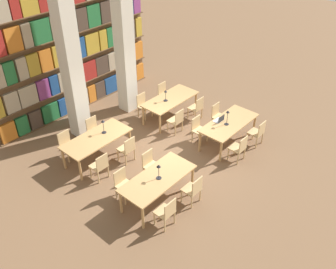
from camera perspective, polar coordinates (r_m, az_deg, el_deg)
name	(u,v)px	position (r m, az deg, el deg)	size (l,w,h in m)	color
ground_plane	(165,151)	(11.68, -0.46, -2.56)	(40.00, 40.00, 0.00)	brown
bookshelf_bank	(71,36)	(13.21, -14.54, 14.31)	(6.52, 0.35, 5.50)	brown
pillar_left	(68,47)	(11.44, -14.98, 12.71)	(0.51, 0.51, 6.00)	beige
pillar_center	(123,28)	(12.68, -6.85, 15.79)	(0.51, 0.51, 6.00)	beige
reading_table_0	(158,180)	(9.63, -1.56, -6.93)	(2.08, 0.94, 0.77)	tan
chair_0	(166,212)	(9.15, -0.24, -11.70)	(0.42, 0.40, 0.86)	tan
chair_1	(123,184)	(9.92, -6.82, -7.44)	(0.42, 0.40, 0.86)	tan
chair_2	(193,189)	(9.72, 3.86, -8.33)	(0.42, 0.40, 0.86)	tan
chair_3	(151,165)	(10.45, -2.66, -4.60)	(0.42, 0.40, 0.86)	tan
desk_lamp_0	(159,169)	(9.36, -1.43, -5.32)	(0.14, 0.14, 0.44)	#232328
reading_table_1	(229,124)	(11.82, 9.26, 1.54)	(2.08, 0.94, 0.77)	tan
chair_4	(239,148)	(11.25, 10.78, -1.99)	(0.42, 0.40, 0.86)	tan
chair_5	(199,129)	(11.90, 4.68, 0.86)	(0.42, 0.40, 0.86)	tan
chair_6	(258,132)	(12.04, 13.49, 0.33)	(0.42, 0.40, 0.86)	tan
chair_7	(218,115)	(12.65, 7.63, 2.90)	(0.42, 0.40, 0.86)	tan
desk_lamp_1	(228,115)	(11.49, 9.06, 2.93)	(0.14, 0.14, 0.50)	#232328
laptop	(219,120)	(11.77, 7.80, 2.21)	(0.32, 0.22, 0.21)	silver
reading_table_2	(97,140)	(11.19, -10.80, -0.81)	(2.08, 0.94, 0.77)	tan
chair_8	(100,166)	(10.58, -10.33, -4.68)	(0.42, 0.40, 0.86)	tan
chair_9	(67,144)	(11.59, -15.12, -1.45)	(0.42, 0.40, 0.86)	tan
chair_10	(127,149)	(11.09, -6.23, -2.14)	(0.42, 0.40, 0.86)	tan
chair_11	(94,130)	(12.06, -11.16, 0.74)	(0.42, 0.40, 0.86)	tan
desk_lamp_2	(103,124)	(11.15, -9.85, 1.56)	(0.14, 0.14, 0.45)	#232328
reading_table_3	(170,100)	(12.95, 0.34, 5.22)	(2.08, 0.94, 0.77)	tan
chair_12	(176,120)	(12.29, 1.30, 2.18)	(0.42, 0.40, 0.86)	tan
chair_13	(144,105)	(13.16, -3.73, 4.53)	(0.42, 0.40, 0.86)	tan
chair_14	(197,108)	(13.01, 4.39, 4.12)	(0.42, 0.40, 0.86)	tan
chair_15	(164,94)	(13.84, -0.57, 6.24)	(0.42, 0.40, 0.86)	tan
desk_lamp_3	(166,94)	(12.64, -0.37, 6.24)	(0.14, 0.14, 0.41)	#232328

